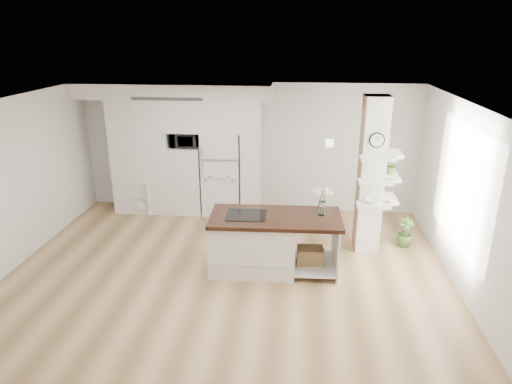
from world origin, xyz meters
TOP-DOWN VIEW (x-y plane):
  - floor at (0.00, 0.00)m, footprint 7.00×6.00m
  - room at (0.00, 0.00)m, footprint 7.04×6.04m
  - cabinet_wall at (-1.45, 2.67)m, footprint 4.00×0.71m
  - refrigerator at (-0.53, 2.68)m, footprint 0.78×0.69m
  - column at (2.38, 1.13)m, footprint 0.69×0.90m
  - window at (3.48, 0.30)m, footprint 0.00×2.40m
  - pendant_light at (1.70, 0.15)m, footprint 0.12×0.12m
  - kitchen_island at (0.49, 0.29)m, footprint 2.09×1.05m
  - bookshelf at (-2.27, 2.48)m, footprint 0.62×0.40m
  - floor_plant_a at (1.79, 0.94)m, footprint 0.31×0.29m
  - floor_plant_b at (3.00, 1.37)m, footprint 0.33×0.33m
  - microwave at (-1.27, 2.62)m, footprint 0.54×0.37m
  - shelf_plant at (2.63, 1.30)m, footprint 0.27×0.23m
  - decor_bowl at (2.30, 0.90)m, footprint 0.22×0.22m

SIDE VIEW (x-z plane):
  - floor at x=0.00m, z-range -0.01..0.01m
  - floor_plant_a at x=1.79m, z-range 0.00..0.45m
  - floor_plant_b at x=3.00m, z-range 0.00..0.53m
  - bookshelf at x=-2.27m, z-range -0.04..0.65m
  - kitchen_island at x=0.49m, z-range -0.27..1.23m
  - refrigerator at x=-0.53m, z-range 0.00..1.75m
  - decor_bowl at x=2.30m, z-range 0.98..1.03m
  - column at x=2.38m, z-range 0.00..2.70m
  - window at x=3.48m, z-range 0.30..2.70m
  - cabinet_wall at x=-1.45m, z-range 0.16..2.86m
  - shelf_plant at x=2.63m, z-range 1.38..1.67m
  - microwave at x=-1.27m, z-range 1.42..1.72m
  - room at x=0.00m, z-range 0.50..3.22m
  - pendant_light at x=1.70m, z-range 2.07..2.17m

